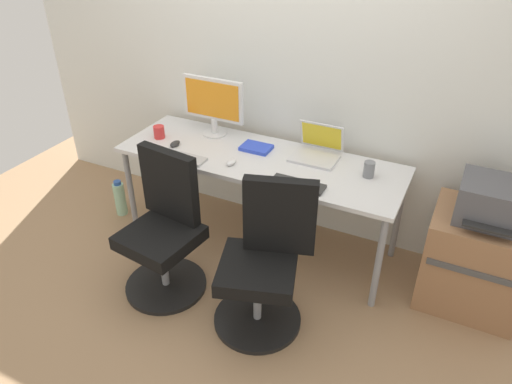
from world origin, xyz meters
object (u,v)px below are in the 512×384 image
at_px(office_chair_right, 265,263).
at_px(coffee_mug, 159,132).
at_px(printer, 493,202).
at_px(desktop_monitor, 213,103).
at_px(office_chair_left, 165,231).
at_px(water_bottle_on_floor, 120,198).
at_px(open_laptop, 317,149).
at_px(side_cabinet, 474,260).

relative_size(office_chair_right, coffee_mug, 10.22).
bearing_deg(printer, desktop_monitor, 175.83).
relative_size(desktop_monitor, coffee_mug, 5.22).
height_order(office_chair_left, water_bottle_on_floor, office_chair_left).
xyz_separation_m(office_chair_right, open_laptop, (-0.01, 0.85, 0.35)).
bearing_deg(coffee_mug, desktop_monitor, 35.20).
bearing_deg(coffee_mug, open_laptop, 11.62).
relative_size(office_chair_left, coffee_mug, 10.22).
distance_m(printer, open_laptop, 1.13).
relative_size(office_chair_right, side_cabinet, 1.47).
bearing_deg(desktop_monitor, open_laptop, -0.00).
distance_m(side_cabinet, open_laptop, 1.22).
relative_size(office_chair_right, water_bottle_on_floor, 3.03).
bearing_deg(open_laptop, printer, -7.15).
distance_m(office_chair_left, water_bottle_on_floor, 1.01).
bearing_deg(office_chair_left, office_chair_right, -0.19).
relative_size(printer, open_laptop, 1.29).
relative_size(office_chair_left, office_chair_right, 1.00).
bearing_deg(coffee_mug, water_bottle_on_floor, -162.98).
xyz_separation_m(office_chair_right, desktop_monitor, (-0.82, 0.85, 0.55)).
xyz_separation_m(office_chair_left, side_cabinet, (1.82, 0.71, -0.10)).
height_order(printer, coffee_mug, printer).
relative_size(office_chair_left, desktop_monitor, 1.96).
height_order(printer, desktop_monitor, desktop_monitor).
distance_m(office_chair_right, water_bottle_on_floor, 1.65).
xyz_separation_m(printer, open_laptop, (-1.12, 0.14, 0.02)).
xyz_separation_m(water_bottle_on_floor, coffee_mug, (0.39, 0.12, 0.62)).
height_order(side_cabinet, printer, printer).
bearing_deg(water_bottle_on_floor, open_laptop, 13.01).
bearing_deg(office_chair_right, office_chair_left, 179.81).
distance_m(water_bottle_on_floor, coffee_mug, 0.74).
distance_m(office_chair_right, side_cabinet, 1.32).
distance_m(office_chair_right, coffee_mug, 1.36).
bearing_deg(office_chair_right, side_cabinet, 32.77).
bearing_deg(printer, side_cabinet, 90.00).
height_order(office_chair_right, side_cabinet, office_chair_right).
distance_m(water_bottle_on_floor, desktop_monitor, 1.15).
height_order(water_bottle_on_floor, open_laptop, open_laptop).
relative_size(office_chair_right, printer, 2.35).
height_order(office_chair_right, water_bottle_on_floor, office_chair_right).
xyz_separation_m(office_chair_left, open_laptop, (0.70, 0.85, 0.35)).
xyz_separation_m(office_chair_left, printer, (1.82, 0.71, 0.33)).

